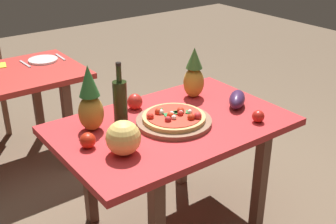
{
  "coord_description": "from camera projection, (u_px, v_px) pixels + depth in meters",
  "views": [
    {
      "loc": [
        -1.25,
        -1.66,
        1.76
      ],
      "look_at": [
        -0.0,
        0.03,
        0.77
      ],
      "focal_mm": 45.9,
      "sensor_mm": 36.0,
      "label": 1
    }
  ],
  "objects": [
    {
      "name": "display_table",
      "position": [
        172.0,
        137.0,
        2.36
      ],
      "size": [
        1.26,
        0.81,
        0.72
      ],
      "color": "brown",
      "rests_on": "ground_plane"
    },
    {
      "name": "knife_utensil",
      "position": [
        60.0,
        57.0,
        3.34
      ],
      "size": [
        0.02,
        0.18,
        0.01
      ],
      "primitive_type": "cube",
      "rotation": [
        0.0,
        0.0,
        -0.04
      ],
      "color": "silver",
      "rests_on": "background_table"
    },
    {
      "name": "pineapple_right",
      "position": [
        90.0,
        102.0,
        2.18
      ],
      "size": [
        0.13,
        0.13,
        0.36
      ],
      "color": "#AD812F",
      "rests_on": "display_table"
    },
    {
      "name": "tomato_beside_pepper",
      "position": [
        88.0,
        140.0,
        2.06
      ],
      "size": [
        0.08,
        0.08,
        0.08
      ],
      "primitive_type": "sphere",
      "color": "red",
      "rests_on": "display_table"
    },
    {
      "name": "pizza_board",
      "position": [
        174.0,
        121.0,
        2.3
      ],
      "size": [
        0.41,
        0.41,
        0.02
      ],
      "primitive_type": "cylinder",
      "color": "brown",
      "rests_on": "display_table"
    },
    {
      "name": "fork_utensil",
      "position": [
        25.0,
        64.0,
        3.19
      ],
      "size": [
        0.02,
        0.18,
        0.01
      ],
      "primitive_type": "cube",
      "rotation": [
        0.0,
        0.0,
        0.05
      ],
      "color": "silver",
      "rests_on": "background_table"
    },
    {
      "name": "background_table",
      "position": [
        6.0,
        89.0,
        3.04
      ],
      "size": [
        1.08,
        0.72,
        0.72
      ],
      "color": "brown",
      "rests_on": "ground_plane"
    },
    {
      "name": "eggplant",
      "position": [
        237.0,
        99.0,
        2.49
      ],
      "size": [
        0.21,
        0.2,
        0.09
      ],
      "primitive_type": "ellipsoid",
      "rotation": [
        0.0,
        0.0,
        0.69
      ],
      "color": "#3C2247",
      "rests_on": "display_table"
    },
    {
      "name": "tomato_at_corner",
      "position": [
        258.0,
        116.0,
        2.31
      ],
      "size": [
        0.07,
        0.07,
        0.07
      ],
      "primitive_type": "sphere",
      "color": "red",
      "rests_on": "display_table"
    },
    {
      "name": "wine_bottle",
      "position": [
        120.0,
        100.0,
        2.29
      ],
      "size": [
        0.08,
        0.08,
        0.33
      ],
      "color": "black",
      "rests_on": "display_table"
    },
    {
      "name": "melon",
      "position": [
        123.0,
        138.0,
        1.99
      ],
      "size": [
        0.17,
        0.17,
        0.17
      ],
      "primitive_type": "sphere",
      "color": "#F1CB68",
      "rests_on": "display_table"
    },
    {
      "name": "bell_pepper",
      "position": [
        135.0,
        102.0,
        2.46
      ],
      "size": [
        0.09,
        0.09,
        0.1
      ],
      "primitive_type": "ellipsoid",
      "color": "red",
      "rests_on": "display_table"
    },
    {
      "name": "dinner_plate",
      "position": [
        43.0,
        60.0,
        3.27
      ],
      "size": [
        0.22,
        0.22,
        0.02
      ],
      "primitive_type": "cylinder",
      "color": "white",
      "rests_on": "background_table"
    },
    {
      "name": "pizza",
      "position": [
        174.0,
        117.0,
        2.29
      ],
      "size": [
        0.34,
        0.34,
        0.06
      ],
      "color": "tan",
      "rests_on": "pizza_board"
    },
    {
      "name": "pineapple_left",
      "position": [
        194.0,
        75.0,
        2.58
      ],
      "size": [
        0.13,
        0.13,
        0.31
      ],
      "color": "gold",
      "rests_on": "display_table"
    }
  ]
}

